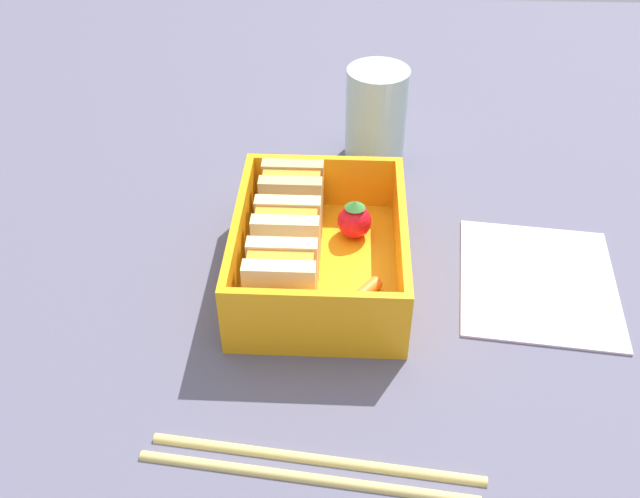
# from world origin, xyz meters

# --- Properties ---
(ground_plane) EXTENTS (1.20, 1.20, 0.02)m
(ground_plane) POSITION_xyz_m (0.00, 0.00, -0.01)
(ground_plane) COLOR #555367
(bento_tray) EXTENTS (0.17, 0.13, 0.01)m
(bento_tray) POSITION_xyz_m (0.00, 0.00, 0.01)
(bento_tray) COLOR #F99F14
(bento_tray) RESTS_ON ground_plane
(bento_rim) EXTENTS (0.17, 0.13, 0.05)m
(bento_rim) POSITION_xyz_m (0.00, 0.00, 0.03)
(bento_rim) COLOR #F99F14
(bento_rim) RESTS_ON bento_tray
(sandwich_left) EXTENTS (0.04, 0.05, 0.05)m
(sandwich_left) POSITION_xyz_m (-0.05, 0.02, 0.04)
(sandwich_left) COLOR beige
(sandwich_left) RESTS_ON bento_tray
(sandwich_center_left) EXTENTS (0.04, 0.05, 0.05)m
(sandwich_center_left) POSITION_xyz_m (0.00, 0.02, 0.04)
(sandwich_center_left) COLOR #E4C586
(sandwich_center_left) RESTS_ON bento_tray
(sandwich_center) EXTENTS (0.04, 0.05, 0.05)m
(sandwich_center) POSITION_xyz_m (0.05, 0.02, 0.04)
(sandwich_center) COLOR tan
(sandwich_center) RESTS_ON bento_tray
(carrot_stick_far_left) EXTENTS (0.04, 0.03, 0.01)m
(carrot_stick_far_left) POSITION_xyz_m (-0.04, -0.03, 0.02)
(carrot_stick_far_left) COLOR orange
(carrot_stick_far_left) RESTS_ON bento_tray
(strawberry_far_left) EXTENTS (0.03, 0.03, 0.03)m
(strawberry_far_left) POSITION_xyz_m (0.04, -0.03, 0.03)
(strawberry_far_left) COLOR red
(strawberry_far_left) RESTS_ON bento_tray
(chopstick_pair) EXTENTS (0.04, 0.20, 0.01)m
(chopstick_pair) POSITION_xyz_m (-0.17, -0.00, 0.00)
(chopstick_pair) COLOR tan
(chopstick_pair) RESTS_ON ground_plane
(drinking_glass) EXTENTS (0.06, 0.06, 0.09)m
(drinking_glass) POSITION_xyz_m (0.18, -0.04, 0.04)
(drinking_glass) COLOR silver
(drinking_glass) RESTS_ON ground_plane
(folded_napkin) EXTENTS (0.15, 0.13, 0.00)m
(folded_napkin) POSITION_xyz_m (-0.00, -0.17, 0.00)
(folded_napkin) COLOR silver
(folded_napkin) RESTS_ON ground_plane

